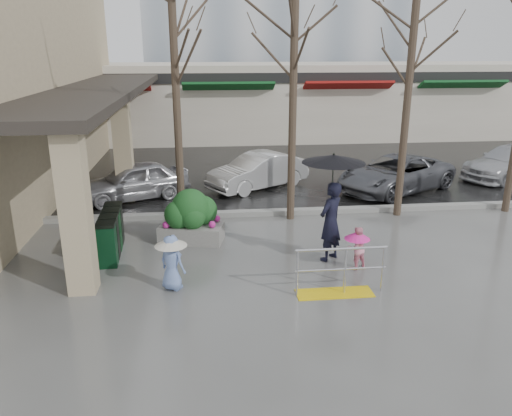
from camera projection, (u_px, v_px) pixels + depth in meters
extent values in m
plane|color=#51514F|center=(265.00, 272.00, 11.37)|extent=(120.00, 120.00, 0.00)
cube|color=black|center=(223.00, 126.00, 32.18)|extent=(120.00, 36.00, 0.01)
cube|color=gray|center=(249.00, 213.00, 15.13)|extent=(120.00, 0.30, 0.15)
cube|color=#2D2823|center=(101.00, 85.00, 17.34)|extent=(2.80, 18.00, 0.25)
cube|color=tan|center=(76.00, 212.00, 9.97)|extent=(0.55, 0.55, 3.50)
cube|color=tan|center=(123.00, 149.00, 16.12)|extent=(0.55, 0.55, 3.50)
cube|color=beige|center=(261.00, 100.00, 27.98)|extent=(34.00, 6.00, 4.00)
cube|color=maroon|center=(105.00, 91.00, 24.17)|extent=(4.50, 1.68, 0.87)
cube|color=#0F4C1E|center=(228.00, 90.00, 24.77)|extent=(4.50, 1.68, 0.87)
cube|color=maroon|center=(346.00, 89.00, 25.38)|extent=(4.50, 1.68, 0.87)
cube|color=#0F4C1E|center=(458.00, 88.00, 25.98)|extent=(4.50, 1.68, 0.87)
cube|color=black|center=(268.00, 78.00, 24.81)|extent=(34.00, 0.35, 0.50)
cube|color=yellow|center=(334.00, 293.00, 10.37)|extent=(1.60, 0.50, 0.02)
cylinder|color=silver|center=(297.00, 273.00, 10.14)|extent=(0.05, 0.05, 1.00)
cylinder|color=silver|center=(345.00, 271.00, 10.24)|extent=(0.05, 0.05, 1.00)
cylinder|color=silver|center=(383.00, 269.00, 10.32)|extent=(0.05, 0.05, 1.00)
cylinder|color=silver|center=(342.00, 249.00, 10.07)|extent=(1.90, 0.06, 0.06)
cylinder|color=silver|center=(341.00, 269.00, 10.21)|extent=(1.90, 0.04, 0.04)
cylinder|color=#382B21|center=(177.00, 104.00, 13.53)|extent=(0.22, 0.22, 6.80)
cylinder|color=#382B21|center=(293.00, 99.00, 13.82)|extent=(0.22, 0.22, 7.00)
cylinder|color=#382B21|center=(407.00, 107.00, 14.23)|extent=(0.22, 0.22, 6.50)
imported|color=black|center=(330.00, 222.00, 11.76)|extent=(0.83, 0.81, 1.92)
cylinder|color=black|center=(332.00, 181.00, 11.45)|extent=(0.02, 0.02, 1.22)
cone|color=black|center=(334.00, 159.00, 11.29)|extent=(1.47, 1.47, 0.18)
sphere|color=black|center=(334.00, 154.00, 11.26)|extent=(0.05, 0.05, 0.05)
imported|color=pink|center=(357.00, 248.00, 11.41)|extent=(0.58, 0.51, 1.01)
cylinder|color=black|center=(357.00, 240.00, 11.35)|extent=(0.02, 0.02, 0.44)
cone|color=#FE28A1|center=(357.00, 235.00, 11.31)|extent=(0.59, 0.59, 0.18)
sphere|color=black|center=(358.00, 231.00, 11.27)|extent=(0.05, 0.05, 0.05)
imported|color=#6E89C4|center=(172.00, 263.00, 10.40)|extent=(0.70, 0.65, 1.20)
cylinder|color=black|center=(171.00, 250.00, 10.31)|extent=(0.02, 0.02, 0.56)
cone|color=beige|center=(171.00, 242.00, 10.25)|extent=(0.68, 0.68, 0.18)
sphere|color=black|center=(170.00, 237.00, 10.22)|extent=(0.05, 0.05, 0.05)
cube|color=slate|center=(192.00, 233.00, 13.09)|extent=(1.77, 1.15, 0.45)
ellipsoid|color=#154117|center=(190.00, 209.00, 12.89)|extent=(1.00, 0.90, 1.05)
sphere|color=#154117|center=(178.00, 215.00, 12.81)|extent=(0.72, 0.72, 0.72)
sphere|color=#154117|center=(203.00, 211.00, 13.08)|extent=(0.76, 0.76, 0.76)
cube|color=#0B331A|center=(108.00, 246.00, 11.54)|extent=(0.42, 0.42, 0.99)
cube|color=black|center=(105.00, 224.00, 11.37)|extent=(0.45, 0.45, 0.07)
cube|color=black|center=(110.00, 238.00, 12.00)|extent=(0.42, 0.42, 0.99)
cube|color=black|center=(108.00, 217.00, 11.84)|extent=(0.45, 0.45, 0.07)
cube|color=#0C3717|center=(112.00, 231.00, 12.47)|extent=(0.42, 0.42, 0.99)
cube|color=black|center=(111.00, 211.00, 12.30)|extent=(0.45, 0.45, 0.07)
cube|color=black|center=(115.00, 225.00, 12.93)|extent=(0.42, 0.42, 0.99)
cube|color=black|center=(113.00, 205.00, 12.76)|extent=(0.45, 0.45, 0.07)
imported|color=#B5B4BA|center=(133.00, 181.00, 16.58)|extent=(3.98, 2.86, 1.26)
imported|color=silver|center=(258.00, 171.00, 17.90)|extent=(3.94, 3.19, 1.26)
imported|color=#5B5D63|center=(396.00, 174.00, 17.54)|extent=(4.98, 4.05, 1.26)
imported|color=#B7B8BD|center=(510.00, 162.00, 19.26)|extent=(4.68, 3.37, 1.26)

